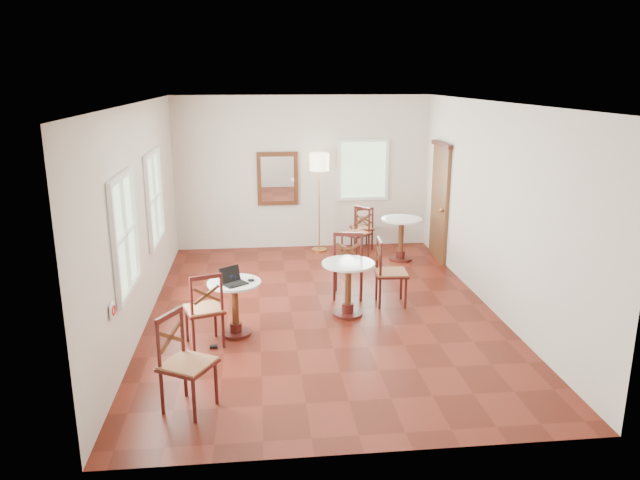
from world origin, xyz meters
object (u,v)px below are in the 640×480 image
Objects in this scene: chair_back_b at (356,233)px; water_glass at (236,276)px; cafe_table_near at (235,302)px; chair_near_b at (186,363)px; cafe_table_back at (401,234)px; cafe_table_mid at (348,283)px; laptop at (233,280)px; chair_mid_a at (348,264)px; power_adapter at (214,347)px; chair_back_a at (362,228)px; floor_lamp at (319,169)px; mouse at (251,280)px; chair_mid_b at (389,272)px; navy_mug at (230,278)px; chair_near_a at (204,309)px.

chair_back_b reaches higher than water_glass.
cafe_table_near is 0.72× the size of chair_near_b.
chair_near_b is (-3.43, -4.90, 0.02)m from cafe_table_back.
cafe_table_mid is at bearing -49.99° from chair_back_b.
chair_mid_a is at bearing 1.55° from laptop.
cafe_table_mid is at bearing -11.18° from chair_near_b.
cafe_table_near is 2.12m from chair_mid_a.
power_adapter is at bearing -164.57° from laptop.
chair_back_b is at bearing 56.67° from water_glass.
floor_lamp is at bearing -5.89° from chair_back_a.
cafe_table_near is 0.37m from mouse.
chair_back_b is at bearing 56.86° from power_adapter.
chair_mid_b reaches higher than cafe_table_near.
chair_back_b is 3.96m from water_glass.
cafe_table_mid is at bearing 92.43° from chair_mid_a.
floor_lamp is 15.70× the size of navy_mug.
laptop is at bearing -172.82° from mouse.
chair_near_b is 0.54× the size of floor_lamp.
chair_back_a is at bearing 54.02° from mouse.
cafe_table_near reaches higher than power_adapter.
cafe_table_near is 0.34m from navy_mug.
chair_near_a is 4.72m from floor_lamp.
power_adapter is (-0.27, -0.40, -0.44)m from cafe_table_near.
chair_back_b is at bearing 52.82° from mouse.
chair_back_b is (2.56, 3.67, -0.02)m from chair_near_a.
laptop is 0.15m from water_glass.
chair_back_b is 4.53m from power_adapter.
cafe_table_mid is at bearing 26.12° from power_adapter.
chair_back_b is at bearing -143.39° from chair_near_a.
cafe_table_back is 0.41× the size of floor_lamp.
cafe_table_mid is 0.92× the size of chair_back_a.
chair_back_a is at bearing 58.26° from power_adapter.
laptop reaches higher than cafe_table_near.
floor_lamp reaches higher than chair_near_b.
cafe_table_back is 4.80m from power_adapter.
chair_mid_a is 1.26× the size of chair_back_a.
chair_back_b is (0.60, 2.86, -0.02)m from cafe_table_mid.
chair_back_a is at bearing 58.52° from cafe_table_near.
cafe_table_mid is 1.75m from navy_mug.
chair_mid_a is 2.82× the size of laptop.
chair_near_a is 1.51m from chair_near_b.
navy_mug is (-1.64, -0.51, 0.30)m from cafe_table_mid.
chair_near_b is at bearing -103.83° from water_glass.
chair_mid_a is at bearing 39.85° from power_adapter.
chair_mid_a is at bearing -51.00° from chair_back_b.
power_adapter is (-0.22, -0.40, -0.77)m from navy_mug.
laptop is at bearing -165.95° from chair_near_a.
laptop is at bearing 116.24° from chair_mid_b.
chair_near_a is at bearing -160.98° from mouse.
laptop reaches higher than water_glass.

